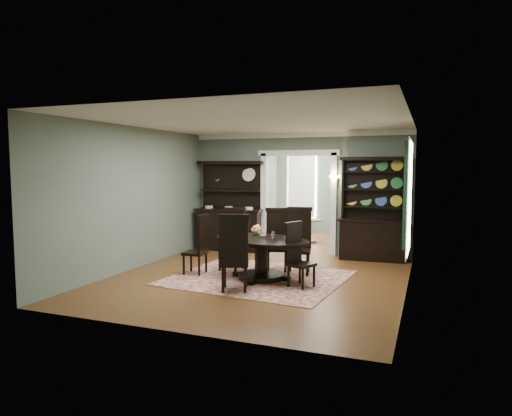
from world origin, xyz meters
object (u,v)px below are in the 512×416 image
at_px(dining_table, 261,251).
at_px(parlor_table, 310,227).
at_px(sideboard, 230,219).
at_px(welsh_dresser, 372,223).

height_order(dining_table, parlor_table, dining_table).
distance_m(dining_table, sideboard, 3.26).
relative_size(sideboard, parlor_table, 3.19).
distance_m(dining_table, parlor_table, 4.51).
bearing_deg(welsh_dresser, dining_table, -125.78).
relative_size(dining_table, sideboard, 1.01).
relative_size(dining_table, welsh_dresser, 0.97).
distance_m(sideboard, parlor_table, 2.50).
distance_m(welsh_dresser, parlor_table, 2.71).
height_order(sideboard, parlor_table, sideboard).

